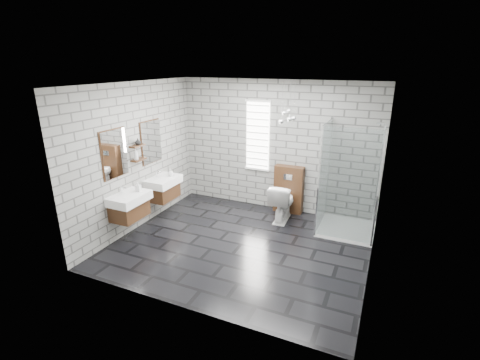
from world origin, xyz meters
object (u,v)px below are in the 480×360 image
Objects in this scene: vanity_right at (162,182)px; cistern_panel at (289,189)px; vanity_left at (128,199)px; toilet at (282,202)px; shower_enclosure at (342,207)px.

vanity_right reaches higher than cistern_panel.
vanity_left reaches higher than cistern_panel.
cistern_panel is 0.45m from toilet.
vanity_right reaches higher than toilet.
cistern_panel is 1.31× the size of toilet.
cistern_panel is (2.25, 2.27, -0.26)m from vanity_left.
vanity_right is 2.60m from cistern_panel.
cistern_panel is 0.49× the size of shower_enclosure.
shower_enclosure is (3.41, 0.76, -0.25)m from vanity_right.
shower_enclosure is at bearing -24.03° from cistern_panel.
shower_enclosure is at bearing 27.26° from vanity_left.
vanity_right is at bearing -167.35° from shower_enclosure.
vanity_left is 0.77× the size of shower_enclosure.
cistern_panel is (2.25, 1.28, -0.26)m from vanity_right.
vanity_left is at bearing 36.82° from toilet.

